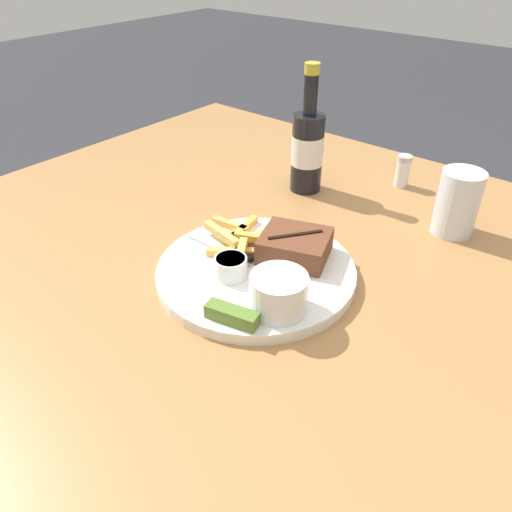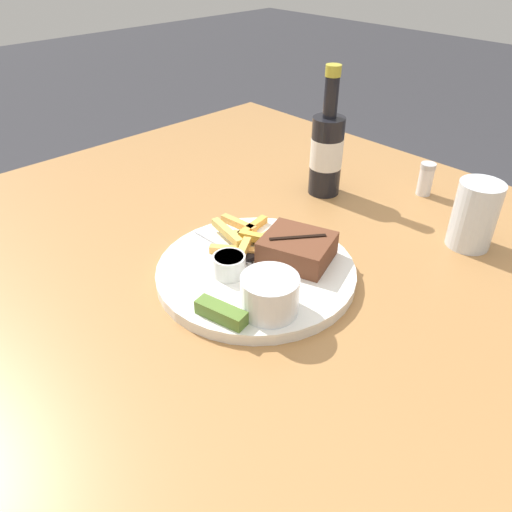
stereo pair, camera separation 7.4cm
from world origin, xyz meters
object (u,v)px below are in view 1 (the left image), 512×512
object	(u,v)px
pickle_spear	(232,315)
salt_shaker	(403,171)
drinking_glass	(458,203)
fork_utensil	(217,248)
knife_utensil	(265,251)
dinner_plate	(256,272)
steak_portion	(295,246)
coleslaw_cup	(279,291)
beer_bottle	(307,148)
dipping_sauce_cup	(231,266)

from	to	relation	value
pickle_spear	salt_shaker	distance (m)	0.54
salt_shaker	drinking_glass	bearing A→B (deg)	-36.60
fork_utensil	knife_utensil	bearing A→B (deg)	30.68
dinner_plate	pickle_spear	bearing A→B (deg)	-64.76
steak_portion	coleslaw_cup	distance (m)	0.13
beer_bottle	fork_utensil	bearing A→B (deg)	-83.23
dinner_plate	knife_utensil	distance (m)	0.04
steak_portion	knife_utensil	size ratio (longest dim) A/B	0.76
beer_bottle	drinking_glass	xyz separation A→B (m)	(0.29, 0.03, -0.03)
dinner_plate	steak_portion	distance (m)	0.07
knife_utensil	drinking_glass	distance (m)	0.34
dinner_plate	steak_portion	world-z (taller)	steak_portion
dipping_sauce_cup	salt_shaker	world-z (taller)	salt_shaker
coleslaw_cup	dipping_sauce_cup	distance (m)	0.10
beer_bottle	salt_shaker	xyz separation A→B (m)	(0.14, 0.14, -0.05)
beer_bottle	salt_shaker	size ratio (longest dim) A/B	3.76
coleslaw_cup	dipping_sauce_cup	xyz separation A→B (m)	(-0.10, 0.01, -0.01)
pickle_spear	knife_utensil	bearing A→B (deg)	113.65
coleslaw_cup	drinking_glass	size ratio (longest dim) A/B	0.69
dipping_sauce_cup	coleslaw_cup	bearing A→B (deg)	-8.61
coleslaw_cup	salt_shaker	xyz separation A→B (m)	(-0.06, 0.49, -0.01)
steak_portion	drinking_glass	bearing A→B (deg)	59.89
steak_portion	fork_utensil	distance (m)	0.12
dipping_sauce_cup	pickle_spear	xyz separation A→B (m)	(0.07, -0.07, -0.01)
pickle_spear	fork_utensil	distance (m)	0.17
coleslaw_cup	salt_shaker	world-z (taller)	coleslaw_cup
steak_portion	coleslaw_cup	size ratio (longest dim) A/B	1.62
dipping_sauce_cup	beer_bottle	xyz separation A→B (m)	(-0.10, 0.33, 0.05)
dinner_plate	salt_shaker	world-z (taller)	salt_shaker
drinking_glass	salt_shaker	distance (m)	0.19
dinner_plate	fork_utensil	xyz separation A→B (m)	(-0.08, -0.00, 0.01)
beer_bottle	drinking_glass	distance (m)	0.29
steak_portion	beer_bottle	distance (m)	0.28
dipping_sauce_cup	pickle_spear	bearing A→B (deg)	-47.18
pickle_spear	beer_bottle	distance (m)	0.44
dinner_plate	beer_bottle	distance (m)	0.32
drinking_glass	steak_portion	bearing A→B (deg)	-120.11
steak_portion	knife_utensil	world-z (taller)	steak_portion
coleslaw_cup	beer_bottle	distance (m)	0.40
knife_utensil	beer_bottle	bearing A→B (deg)	36.15
beer_bottle	dinner_plate	bearing A→B (deg)	-68.73
dinner_plate	coleslaw_cup	xyz separation A→B (m)	(0.08, -0.06, 0.04)
drinking_glass	knife_utensil	bearing A→B (deg)	-124.27
dinner_plate	pickle_spear	size ratio (longest dim) A/B	3.99
fork_utensil	beer_bottle	size ratio (longest dim) A/B	0.55
fork_utensil	drinking_glass	xyz separation A→B (m)	(0.26, 0.32, 0.04)
knife_utensil	dipping_sauce_cup	bearing A→B (deg)	-165.82
beer_bottle	drinking_glass	bearing A→B (deg)	4.94
knife_utensil	salt_shaker	distance (m)	0.39
salt_shaker	dinner_plate	bearing A→B (deg)	-93.66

